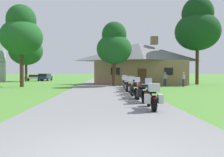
% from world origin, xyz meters
% --- Properties ---
extents(ground_plane, '(500.00, 500.00, 0.00)m').
position_xyz_m(ground_plane, '(0.00, 20.00, 0.00)').
color(ground_plane, '#4C8433').
extents(asphalt_driveway, '(6.40, 80.00, 0.06)m').
position_xyz_m(asphalt_driveway, '(0.00, 18.00, 0.03)').
color(asphalt_driveway, slate).
rests_on(asphalt_driveway, ground).
extents(motorcycle_blue_nearest_to_camera, '(0.75, 2.08, 1.30)m').
position_xyz_m(motorcycle_blue_nearest_to_camera, '(2.00, 5.63, 0.61)').
color(motorcycle_blue_nearest_to_camera, black).
rests_on(motorcycle_blue_nearest_to_camera, asphalt_driveway).
extents(motorcycle_red_second_in_row, '(0.84, 2.08, 1.30)m').
position_xyz_m(motorcycle_red_second_in_row, '(1.98, 8.21, 0.61)').
color(motorcycle_red_second_in_row, black).
rests_on(motorcycle_red_second_in_row, asphalt_driveway).
extents(motorcycle_yellow_third_in_row, '(0.75, 2.08, 1.30)m').
position_xyz_m(motorcycle_yellow_third_in_row, '(1.87, 10.25, 0.61)').
color(motorcycle_yellow_third_in_row, black).
rests_on(motorcycle_yellow_third_in_row, asphalt_driveway).
extents(motorcycle_red_fourth_in_row, '(0.66, 2.08, 1.30)m').
position_xyz_m(motorcycle_red_fourth_in_row, '(1.87, 12.70, 0.62)').
color(motorcycle_red_fourth_in_row, black).
rests_on(motorcycle_red_fourth_in_row, asphalt_driveway).
extents(motorcycle_orange_fifth_in_row, '(0.66, 2.08, 1.30)m').
position_xyz_m(motorcycle_orange_fifth_in_row, '(1.81, 15.16, 0.62)').
color(motorcycle_orange_fifth_in_row, black).
rests_on(motorcycle_orange_fifth_in_row, asphalt_driveway).
extents(motorcycle_silver_sixth_in_row, '(0.74, 2.08, 1.30)m').
position_xyz_m(motorcycle_silver_sixth_in_row, '(2.05, 17.49, 0.62)').
color(motorcycle_silver_sixth_in_row, black).
rests_on(motorcycle_silver_sixth_in_row, asphalt_driveway).
extents(motorcycle_silver_farthest_in_row, '(0.66, 2.08, 1.30)m').
position_xyz_m(motorcycle_silver_farthest_in_row, '(2.01, 19.99, 0.62)').
color(motorcycle_silver_farthest_in_row, black).
rests_on(motorcycle_silver_farthest_in_row, asphalt_driveway).
extents(stone_lodge, '(12.70, 6.43, 6.58)m').
position_xyz_m(stone_lodge, '(4.70, 28.51, 2.93)').
color(stone_lodge, '#896B4C').
rests_on(stone_lodge, ground).
extents(bystander_gray_shirt_near_lodge, '(0.44, 0.40, 1.67)m').
position_xyz_m(bystander_gray_shirt_near_lodge, '(8.94, 22.52, 0.93)').
color(bystander_gray_shirt_near_lodge, navy).
rests_on(bystander_gray_shirt_near_lodge, ground).
extents(bystander_gray_shirt_beside_signpost, '(0.55, 0.24, 1.67)m').
position_xyz_m(bystander_gray_shirt_beside_signpost, '(7.17, 23.84, 0.93)').
color(bystander_gray_shirt_beside_signpost, navy).
rests_on(bystander_gray_shirt_beside_signpost, ground).
extents(tree_left_near, '(4.68, 4.68, 9.21)m').
position_xyz_m(tree_left_near, '(-9.32, 22.88, 6.12)').
color(tree_left_near, '#422D19').
rests_on(tree_left_near, ground).
extents(tree_right_of_lodge, '(5.99, 5.99, 11.77)m').
position_xyz_m(tree_right_of_lodge, '(12.53, 27.68, 7.83)').
color(tree_right_of_lodge, '#422D19').
rests_on(tree_right_of_lodge, ground).
extents(tree_by_lodge_front, '(4.02, 4.02, 7.40)m').
position_xyz_m(tree_by_lodge_front, '(1.10, 23.01, 4.74)').
color(tree_by_lodge_front, '#422D19').
rests_on(tree_by_lodge_front, ground).
extents(tree_left_far, '(5.97, 5.97, 10.13)m').
position_xyz_m(tree_left_far, '(-14.21, 39.37, 6.21)').
color(tree_left_far, '#422D19').
rests_on(tree_left_far, ground).
extents(parked_navy_suv_far_left, '(2.01, 4.65, 1.40)m').
position_xyz_m(parked_navy_suv_far_left, '(-11.71, 43.00, 0.78)').
color(parked_navy_suv_far_left, navy).
rests_on(parked_navy_suv_far_left, ground).
extents(parked_white_sedan_far_left, '(4.50, 2.70, 1.20)m').
position_xyz_m(parked_white_sedan_far_left, '(-13.32, 41.56, 0.64)').
color(parked_white_sedan_far_left, silver).
rests_on(parked_white_sedan_far_left, ground).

